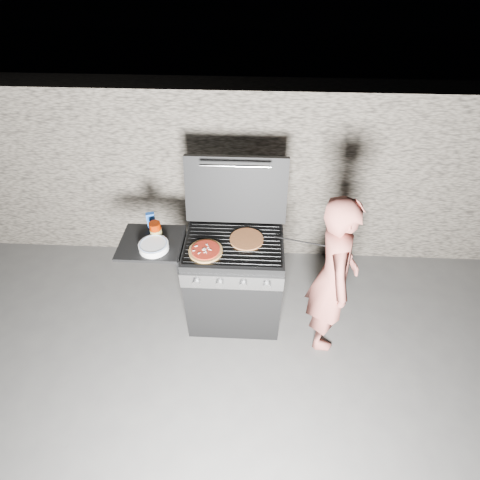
{
  "coord_description": "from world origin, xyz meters",
  "views": [
    {
      "loc": [
        0.16,
        -2.21,
        2.91
      ],
      "look_at": [
        0.05,
        0.0,
        0.95
      ],
      "focal_mm": 28.0,
      "sensor_mm": 36.0,
      "label": 1
    }
  ],
  "objects_px": {
    "pizza_topped": "(206,250)",
    "person": "(333,277)",
    "sauce_jar": "(156,230)",
    "gas_grill": "(206,281)"
  },
  "relations": [
    {
      "from": "pizza_topped",
      "to": "sauce_jar",
      "type": "height_order",
      "value": "sauce_jar"
    },
    {
      "from": "gas_grill",
      "to": "pizza_topped",
      "type": "distance_m",
      "value": 0.48
    },
    {
      "from": "sauce_jar",
      "to": "pizza_topped",
      "type": "bearing_deg",
      "value": -21.87
    },
    {
      "from": "gas_grill",
      "to": "sauce_jar",
      "type": "height_order",
      "value": "sauce_jar"
    },
    {
      "from": "pizza_topped",
      "to": "sauce_jar",
      "type": "relative_size",
      "value": 1.86
    },
    {
      "from": "sauce_jar",
      "to": "person",
      "type": "relative_size",
      "value": 0.09
    },
    {
      "from": "gas_grill",
      "to": "sauce_jar",
      "type": "relative_size",
      "value": 9.46
    },
    {
      "from": "gas_grill",
      "to": "pizza_topped",
      "type": "height_order",
      "value": "pizza_topped"
    },
    {
      "from": "sauce_jar",
      "to": "person",
      "type": "height_order",
      "value": "person"
    },
    {
      "from": "pizza_topped",
      "to": "person",
      "type": "distance_m",
      "value": 1.02
    }
  ]
}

